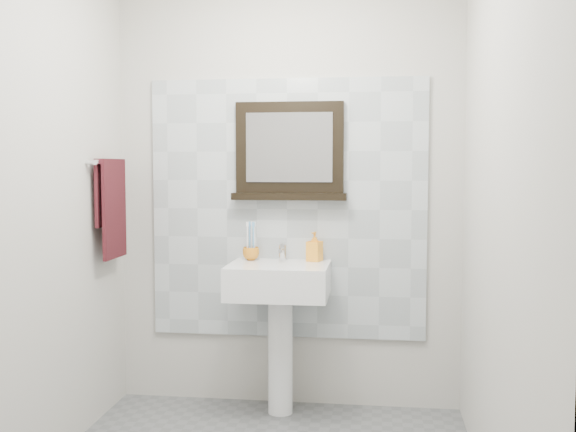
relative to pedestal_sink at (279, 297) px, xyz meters
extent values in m
cube|color=#B8B6AF|center=(0.02, 0.23, 0.57)|extent=(2.00, 0.01, 2.50)
cube|color=#B8B6AF|center=(0.02, -1.97, 0.57)|extent=(2.00, 0.01, 2.50)
cube|color=#B8B6AF|center=(-0.98, -0.87, 0.57)|extent=(0.01, 2.20, 2.50)
cube|color=#B8B6AF|center=(1.02, -0.87, 0.57)|extent=(0.01, 2.20, 2.50)
cube|color=#ADB7BC|center=(0.02, 0.21, 0.47)|extent=(1.60, 0.02, 1.50)
cylinder|color=white|center=(0.00, 0.05, -0.34)|extent=(0.14, 0.14, 0.68)
cube|color=white|center=(0.00, -0.01, 0.09)|extent=(0.55, 0.44, 0.18)
cylinder|color=silver|center=(0.00, -0.03, 0.17)|extent=(0.32, 0.32, 0.02)
cylinder|color=#4C4C4F|center=(0.00, -0.03, 0.18)|extent=(0.04, 0.04, 0.00)
cylinder|color=silver|center=(0.00, 0.14, 0.23)|extent=(0.04, 0.04, 0.09)
cylinder|color=silver|center=(0.00, 0.09, 0.25)|extent=(0.02, 0.10, 0.02)
cube|color=silver|center=(0.00, 0.15, 0.28)|extent=(0.02, 0.07, 0.01)
imported|color=orange|center=(-0.18, 0.12, 0.22)|extent=(0.12, 0.12, 0.08)
cylinder|color=white|center=(-0.20, 0.11, 0.29)|extent=(0.01, 0.01, 0.19)
cube|color=white|center=(-0.20, 0.11, 0.39)|extent=(0.01, 0.01, 0.03)
cylinder|color=#5999CD|center=(-0.17, 0.12, 0.29)|extent=(0.01, 0.01, 0.19)
cube|color=#5999CD|center=(-0.17, 0.12, 0.39)|extent=(0.01, 0.01, 0.03)
cylinder|color=white|center=(-0.18, 0.14, 0.29)|extent=(0.01, 0.01, 0.19)
cube|color=white|center=(-0.18, 0.14, 0.39)|extent=(0.01, 0.01, 0.03)
cylinder|color=#5999CD|center=(-0.19, 0.14, 0.29)|extent=(0.01, 0.01, 0.19)
cube|color=#5999CD|center=(-0.19, 0.14, 0.39)|extent=(0.01, 0.01, 0.03)
cylinder|color=white|center=(-0.16, 0.13, 0.29)|extent=(0.01, 0.01, 0.19)
cube|color=white|center=(-0.16, 0.13, 0.39)|extent=(0.01, 0.01, 0.03)
imported|color=orange|center=(0.18, 0.13, 0.27)|extent=(0.10, 0.10, 0.17)
cube|color=black|center=(0.03, 0.19, 0.83)|extent=(0.62, 0.06, 0.52)
cube|color=#99999E|center=(0.03, 0.16, 0.83)|extent=(0.49, 0.01, 0.39)
cube|color=black|center=(0.03, 0.17, 0.55)|extent=(0.66, 0.11, 0.04)
cylinder|color=silver|center=(-0.93, -0.09, 0.74)|extent=(0.03, 0.40, 0.03)
cylinder|color=silver|center=(-0.96, -0.28, 0.74)|extent=(0.05, 0.02, 0.02)
cylinder|color=silver|center=(-0.96, 0.10, 0.74)|extent=(0.05, 0.02, 0.02)
cube|color=#340E13|center=(-0.91, -0.09, 0.47)|extent=(0.02, 0.30, 0.52)
cube|color=#340E13|center=(-0.95, -0.09, 0.56)|extent=(0.02, 0.30, 0.34)
cube|color=#340E13|center=(-0.93, -0.09, 0.75)|extent=(0.06, 0.30, 0.03)
camera|label=1|loc=(0.53, -3.65, 0.72)|focal=42.00mm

